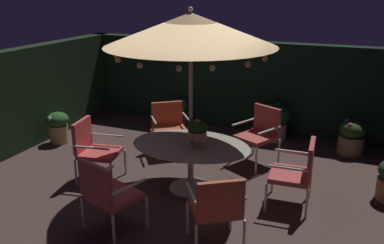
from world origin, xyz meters
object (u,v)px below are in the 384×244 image
object	(u,v)px
centerpiece_planter	(197,130)
potted_plant_left_near	(58,126)
potted_plant_front_corner	(274,120)
patio_chair_northeast	(93,147)
patio_chair_southwest	(260,131)
patio_chair_east	(107,191)
patio_chair_southeast	(217,206)
potted_plant_right_far	(351,137)
patio_dining_table	(191,153)
potted_plant_back_center	(178,111)
patio_chair_south	(298,169)
patio_chair_north	(169,125)
patio_umbrella	(191,30)

from	to	relation	value
centerpiece_planter	potted_plant_left_near	world-z (taller)	centerpiece_planter
potted_plant_front_corner	patio_chair_northeast	bearing A→B (deg)	-127.62
patio_chair_southwest	patio_chair_east	bearing A→B (deg)	-112.62
centerpiece_planter	patio_chair_northeast	world-z (taller)	centerpiece_planter
patio_chair_southeast	potted_plant_right_far	world-z (taller)	patio_chair_southeast
patio_dining_table	patio_chair_southeast	world-z (taller)	patio_chair_southeast
patio_chair_southeast	potted_plant_back_center	size ratio (longest dim) A/B	1.68
potted_plant_front_corner	potted_plant_right_far	xyz separation A→B (m)	(1.48, -0.21, -0.07)
patio_chair_southeast	patio_chair_southwest	xyz separation A→B (m)	(-0.16, 2.69, 0.01)
patio_chair_southwest	potted_plant_front_corner	world-z (taller)	patio_chair_southwest
patio_dining_table	patio_chair_southeast	size ratio (longest dim) A/B	1.88
potted_plant_left_near	patio_chair_south	bearing A→B (deg)	-8.81
patio_chair_north	potted_plant_front_corner	distance (m)	2.18
centerpiece_planter	patio_chair_south	bearing A→B (deg)	7.25
patio_chair_south	patio_chair_southwest	distance (m)	1.56
patio_dining_table	potted_plant_left_near	bearing A→B (deg)	165.32
patio_chair_southwest	potted_plant_left_near	distance (m)	3.93
patio_chair_northeast	patio_chair_east	xyz separation A→B (m)	(1.06, -1.22, 0.02)
patio_chair_southwest	patio_dining_table	bearing A→B (deg)	-116.90
patio_dining_table	potted_plant_front_corner	distance (m)	2.75
patio_dining_table	patio_chair_north	size ratio (longest dim) A/B	1.95
patio_dining_table	patio_chair_east	world-z (taller)	patio_chair_east
patio_chair_south	potted_plant_front_corner	xyz separation A→B (m)	(-0.86, 2.56, -0.16)
centerpiece_planter	patio_chair_northeast	xyz separation A→B (m)	(-1.69, -0.18, -0.44)
potted_plant_left_near	centerpiece_planter	bearing A→B (deg)	-15.46
patio_dining_table	potted_plant_right_far	world-z (taller)	patio_dining_table
patio_chair_north	patio_chair_southwest	world-z (taller)	patio_chair_southwest
patio_umbrella	patio_chair_south	bearing A→B (deg)	3.55
centerpiece_planter	patio_chair_southeast	distance (m)	1.48
patio_chair_east	potted_plant_right_far	xyz separation A→B (m)	(2.68, 3.93, -0.25)
patio_chair_east	patio_chair_southeast	xyz separation A→B (m)	(1.36, 0.19, -0.01)
patio_chair_north	patio_chair_southeast	distance (m)	3.12
patio_chair_east	potted_plant_back_center	distance (m)	4.39
patio_chair_southwest	patio_chair_north	bearing A→B (deg)	-174.60
patio_umbrella	patio_dining_table	bearing A→B (deg)	-88.41
patio_chair_east	potted_plant_left_near	size ratio (longest dim) A/B	1.59
patio_umbrella	patio_chair_southwest	size ratio (longest dim) A/B	2.74
patio_chair_northeast	potted_plant_front_corner	distance (m)	3.70
patio_chair_east	patio_umbrella	bearing A→B (deg)	71.68
patio_chair_north	patio_chair_southeast	world-z (taller)	patio_chair_southeast
centerpiece_planter	patio_chair_north	world-z (taller)	centerpiece_planter
centerpiece_planter	potted_plant_back_center	distance (m)	3.36
patio_chair_northeast	potted_plant_left_near	distance (m)	1.97
patio_umbrella	potted_plant_left_near	size ratio (longest dim) A/B	4.33
potted_plant_right_far	patio_chair_northeast	bearing A→B (deg)	-144.06
patio_chair_northeast	potted_plant_front_corner	size ratio (longest dim) A/B	1.34
patio_chair_southeast	patio_chair_south	world-z (taller)	patio_chair_south
patio_chair_north	patio_chair_south	size ratio (longest dim) A/B	0.95
patio_chair_east	potted_plant_left_near	xyz separation A→B (m)	(-2.68, 2.32, -0.24)
patio_umbrella	patio_chair_southwest	xyz separation A→B (m)	(0.71, 1.40, -1.82)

